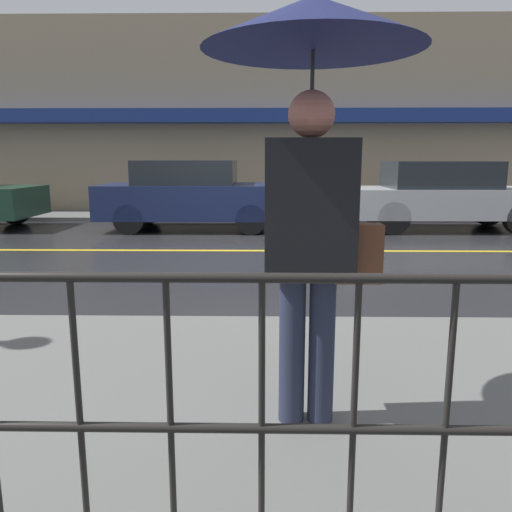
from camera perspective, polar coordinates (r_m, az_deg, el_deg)
name	(u,v)px	position (r m, az deg, el deg)	size (l,w,h in m)	color
ground_plane	(244,251)	(8.26, -1.35, 0.60)	(80.00, 80.00, 0.00)	#262628
sidewalk_near	(210,398)	(3.20, -5.29, -15.83)	(28.00, 2.93, 0.10)	#60605E
sidewalk_far	(252,216)	(12.91, -0.52, 4.61)	(28.00, 1.78, 0.10)	#60605E
lane_marking	(244,251)	(8.26, -1.35, 0.63)	(25.20, 0.12, 0.01)	gold
building_storefront	(252,117)	(13.88, -0.42, 15.55)	(28.00, 0.85, 5.18)	gray
railing_foreground	(169,380)	(1.82, -9.90, -13.74)	(12.00, 0.04, 1.02)	black
pedestrian	(313,96)	(2.53, 6.54, 17.70)	(1.07, 1.07, 2.14)	#23283D
car_navy	(193,195)	(10.86, -7.21, 6.98)	(3.94, 1.84, 1.47)	#19234C
car_silver	(443,195)	(11.41, 20.58, 6.53)	(4.10, 1.72, 1.45)	#B2B5BA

